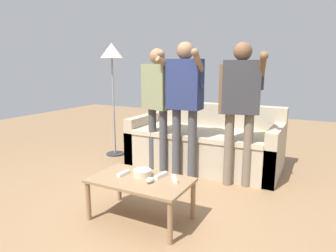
{
  "coord_description": "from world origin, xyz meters",
  "views": [
    {
      "loc": [
        1.38,
        -2.38,
        1.37
      ],
      "look_at": [
        -0.02,
        0.3,
        0.77
      ],
      "focal_mm": 31.98,
      "sensor_mm": 36.0,
      "label": 1
    }
  ],
  "objects_px": {
    "couch": "(205,144)",
    "player_left": "(157,96)",
    "game_remote_wand_far": "(123,173)",
    "snack_bowl": "(142,173)",
    "game_remote_nunchuk": "(150,180)",
    "player_right": "(241,98)",
    "coffee_table": "(141,184)",
    "game_remote_wand_spare": "(161,175)",
    "floor_lamp": "(112,59)",
    "game_remote_wand_near": "(174,179)",
    "player_center": "(185,95)"
  },
  "relations": [
    {
      "from": "couch",
      "to": "player_left",
      "type": "xyz_separation_m",
      "value": [
        -0.47,
        -0.5,
        0.7
      ]
    },
    {
      "from": "game_remote_wand_far",
      "to": "snack_bowl",
      "type": "bearing_deg",
      "value": 19.79
    },
    {
      "from": "game_remote_nunchuk",
      "to": "game_remote_wand_far",
      "type": "xyz_separation_m",
      "value": [
        -0.31,
        0.05,
        -0.01
      ]
    },
    {
      "from": "couch",
      "to": "player_right",
      "type": "xyz_separation_m",
      "value": [
        0.6,
        -0.52,
        0.72
      ]
    },
    {
      "from": "coffee_table",
      "to": "game_remote_wand_spare",
      "type": "bearing_deg",
      "value": 45.0
    },
    {
      "from": "coffee_table",
      "to": "couch",
      "type": "bearing_deg",
      "value": 91.1
    },
    {
      "from": "player_left",
      "to": "player_right",
      "type": "bearing_deg",
      "value": -1.0
    },
    {
      "from": "floor_lamp",
      "to": "game_remote_wand_near",
      "type": "height_order",
      "value": "floor_lamp"
    },
    {
      "from": "floor_lamp",
      "to": "player_center",
      "type": "height_order",
      "value": "floor_lamp"
    },
    {
      "from": "player_left",
      "to": "game_remote_wand_spare",
      "type": "bearing_deg",
      "value": -59.17
    },
    {
      "from": "snack_bowl",
      "to": "player_left",
      "type": "xyz_separation_m",
      "value": [
        -0.48,
        1.13,
        0.59
      ]
    },
    {
      "from": "coffee_table",
      "to": "floor_lamp",
      "type": "distance_m",
      "value": 2.41
    },
    {
      "from": "snack_bowl",
      "to": "player_left",
      "type": "height_order",
      "value": "player_left"
    },
    {
      "from": "coffee_table",
      "to": "game_remote_wand_near",
      "type": "xyz_separation_m",
      "value": [
        0.28,
        0.11,
        0.06
      ]
    },
    {
      "from": "player_center",
      "to": "game_remote_wand_near",
      "type": "distance_m",
      "value": 1.28
    },
    {
      "from": "coffee_table",
      "to": "game_remote_nunchuk",
      "type": "distance_m",
      "value": 0.14
    },
    {
      "from": "snack_bowl",
      "to": "player_right",
      "type": "distance_m",
      "value": 1.4
    },
    {
      "from": "player_right",
      "to": "snack_bowl",
      "type": "bearing_deg",
      "value": -118.06
    },
    {
      "from": "game_remote_wand_near",
      "to": "game_remote_wand_spare",
      "type": "relative_size",
      "value": 0.88
    },
    {
      "from": "couch",
      "to": "game_remote_wand_near",
      "type": "relative_size",
      "value": 14.44
    },
    {
      "from": "coffee_table",
      "to": "player_left",
      "type": "bearing_deg",
      "value": 112.65
    },
    {
      "from": "game_remote_wand_far",
      "to": "coffee_table",
      "type": "bearing_deg",
      "value": -3.79
    },
    {
      "from": "couch",
      "to": "game_remote_nunchuk",
      "type": "bearing_deg",
      "value": -85.16
    },
    {
      "from": "coffee_table",
      "to": "player_center",
      "type": "distance_m",
      "value": 1.35
    },
    {
      "from": "player_center",
      "to": "player_right",
      "type": "distance_m",
      "value": 0.66
    },
    {
      "from": "snack_bowl",
      "to": "couch",
      "type": "bearing_deg",
      "value": 90.18
    },
    {
      "from": "player_right",
      "to": "player_left",
      "type": "bearing_deg",
      "value": 179.0
    },
    {
      "from": "couch",
      "to": "floor_lamp",
      "type": "height_order",
      "value": "floor_lamp"
    },
    {
      "from": "coffee_table",
      "to": "floor_lamp",
      "type": "xyz_separation_m",
      "value": [
        -1.46,
        1.53,
        1.14
      ]
    },
    {
      "from": "coffee_table",
      "to": "game_remote_wand_spare",
      "type": "relative_size",
      "value": 5.55
    },
    {
      "from": "player_center",
      "to": "game_remote_nunchuk",
      "type": "bearing_deg",
      "value": -79.92
    },
    {
      "from": "player_center",
      "to": "game_remote_wand_spare",
      "type": "distance_m",
      "value": 1.22
    },
    {
      "from": "snack_bowl",
      "to": "player_right",
      "type": "xyz_separation_m",
      "value": [
        0.59,
        1.11,
        0.61
      ]
    },
    {
      "from": "snack_bowl",
      "to": "game_remote_nunchuk",
      "type": "bearing_deg",
      "value": -36.5
    },
    {
      "from": "coffee_table",
      "to": "game_remote_wand_near",
      "type": "bearing_deg",
      "value": 21.1
    },
    {
      "from": "player_left",
      "to": "player_center",
      "type": "xyz_separation_m",
      "value": [
        0.41,
        -0.06,
        0.04
      ]
    },
    {
      "from": "coffee_table",
      "to": "game_remote_wand_spare",
      "type": "xyz_separation_m",
      "value": [
        0.14,
        0.14,
        0.06
      ]
    },
    {
      "from": "couch",
      "to": "coffee_table",
      "type": "bearing_deg",
      "value": -88.9
    },
    {
      "from": "floor_lamp",
      "to": "player_center",
      "type": "relative_size",
      "value": 1.04
    },
    {
      "from": "game_remote_nunchuk",
      "to": "player_center",
      "type": "relative_size",
      "value": 0.05
    },
    {
      "from": "couch",
      "to": "player_right",
      "type": "height_order",
      "value": "player_right"
    },
    {
      "from": "floor_lamp",
      "to": "player_right",
      "type": "relative_size",
      "value": 1.05
    },
    {
      "from": "snack_bowl",
      "to": "game_remote_wand_spare",
      "type": "bearing_deg",
      "value": 20.98
    },
    {
      "from": "snack_bowl",
      "to": "player_right",
      "type": "bearing_deg",
      "value": 61.94
    },
    {
      "from": "player_right",
      "to": "game_remote_wand_spare",
      "type": "relative_size",
      "value": 10.11
    },
    {
      "from": "player_right",
      "to": "game_remote_wand_far",
      "type": "relative_size",
      "value": 10.91
    },
    {
      "from": "game_remote_nunchuk",
      "to": "game_remote_wand_near",
      "type": "relative_size",
      "value": 0.62
    },
    {
      "from": "floor_lamp",
      "to": "player_right",
      "type": "distance_m",
      "value": 2.11
    },
    {
      "from": "game_remote_wand_near",
      "to": "game_remote_wand_far",
      "type": "relative_size",
      "value": 0.95
    },
    {
      "from": "game_remote_nunchuk",
      "to": "floor_lamp",
      "type": "xyz_separation_m",
      "value": [
        -1.58,
        1.56,
        1.06
      ]
    }
  ]
}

